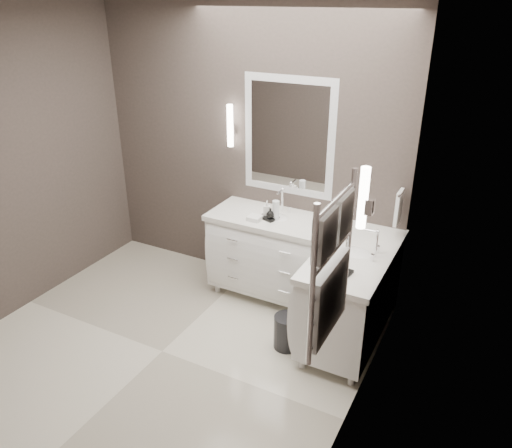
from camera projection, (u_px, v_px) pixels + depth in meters
The scene contains 20 objects.
floor at pixel (162, 352), 4.21m from camera, with size 3.20×3.00×0.01m, color silver.
ceiling at pixel (127, 0), 3.06m from camera, with size 3.20×3.00×0.01m, color white.
wall_back at pixel (246, 151), 4.84m from camera, with size 3.20×0.01×2.70m, color #433A36.
wall_left at pixel (0, 170), 4.31m from camera, with size 0.01×3.00×2.70m, color #433A36.
wall_right at pixel (362, 252), 2.96m from camera, with size 0.01×3.00×2.70m, color #433A36.
vanity_back at pixel (274, 252), 4.79m from camera, with size 1.24×0.59×0.97m.
vanity_right at pixel (351, 291), 4.17m from camera, with size 0.59×1.24×0.97m.
mirror_back at pixel (288, 137), 4.56m from camera, with size 0.90×0.02×1.10m.
mirror_right at pixel (395, 179), 3.53m from camera, with size 0.02×0.90×1.10m.
sconce_back at pixel (230, 127), 4.73m from camera, with size 0.06×0.06×0.40m.
sconce_right at pixel (363, 199), 3.07m from camera, with size 0.06×0.06×0.40m.
towel_bar_corner at pixel (399, 207), 4.18m from camera, with size 0.03×0.22×0.30m.
towel_ladder at pixel (330, 274), 2.64m from camera, with size 0.06×0.58×0.90m.
waste_bin at pixel (287, 332), 4.20m from camera, with size 0.22×0.22×0.30m, color black.
amenity_tray_back at pixel (269, 217), 4.60m from camera, with size 0.16×0.12×0.02m, color black.
amenity_tray_right at pixel (343, 273), 3.69m from camera, with size 0.11×0.14×0.02m, color black.
water_bottle at pixel (276, 210), 4.55m from camera, with size 0.06×0.06×0.19m, color silver.
soap_bottle_a at pixel (267, 208), 4.60m from camera, with size 0.06×0.06×0.14m, color white.
soap_bottle_b at pixel (270, 213), 4.54m from camera, with size 0.07×0.07×0.10m, color black.
soap_bottle_c at pixel (344, 262), 3.66m from camera, with size 0.06×0.06×0.16m, color white.
Camera 1 is at (2.26, -2.61, 2.75)m, focal length 35.00 mm.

